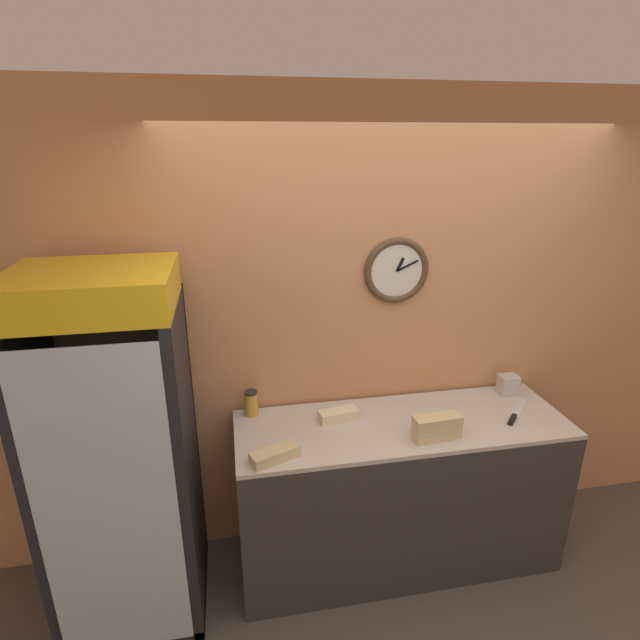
% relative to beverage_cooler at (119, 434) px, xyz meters
% --- Properties ---
extents(wall_back, '(5.20, 0.10, 2.70)m').
position_rel_beverage_cooler_xyz_m(wall_back, '(1.49, 0.34, 0.32)').
color(wall_back, tan).
rests_on(wall_back, ground_plane).
extents(prep_counter, '(1.85, 0.61, 0.94)m').
position_rel_beverage_cooler_xyz_m(prep_counter, '(1.49, -0.01, -0.57)').
color(prep_counter, '#332D28').
rests_on(prep_counter, ground_plane).
extents(beverage_cooler, '(0.70, 0.68, 1.89)m').
position_rel_beverage_cooler_xyz_m(beverage_cooler, '(0.00, 0.00, 0.00)').
color(beverage_cooler, black).
rests_on(beverage_cooler, ground_plane).
extents(sandwich_stack_bottom, '(0.26, 0.12, 0.07)m').
position_rel_beverage_cooler_xyz_m(sandwich_stack_bottom, '(1.61, -0.19, -0.06)').
color(sandwich_stack_bottom, tan).
rests_on(sandwich_stack_bottom, prep_counter).
extents(sandwich_stack_middle, '(0.26, 0.11, 0.07)m').
position_rel_beverage_cooler_xyz_m(sandwich_stack_middle, '(1.61, -0.19, 0.00)').
color(sandwich_stack_middle, tan).
rests_on(sandwich_stack_middle, sandwich_stack_bottom).
extents(sandwich_flat_left, '(0.23, 0.12, 0.06)m').
position_rel_beverage_cooler_xyz_m(sandwich_flat_left, '(1.15, 0.08, -0.07)').
color(sandwich_flat_left, beige).
rests_on(sandwich_flat_left, prep_counter).
extents(sandwich_flat_right, '(0.26, 0.17, 0.06)m').
position_rel_beverage_cooler_xyz_m(sandwich_flat_right, '(0.76, -0.23, -0.07)').
color(sandwich_flat_right, tan).
rests_on(sandwich_flat_right, prep_counter).
extents(chefs_knife, '(0.27, 0.28, 0.02)m').
position_rel_beverage_cooler_xyz_m(chefs_knife, '(2.15, -0.06, -0.09)').
color(chefs_knife, silver).
rests_on(chefs_knife, prep_counter).
extents(condiment_jar, '(0.08, 0.08, 0.15)m').
position_rel_beverage_cooler_xyz_m(condiment_jar, '(0.67, 0.23, -0.02)').
color(condiment_jar, gold).
rests_on(condiment_jar, prep_counter).
extents(napkin_dispenser, '(0.11, 0.09, 0.12)m').
position_rel_beverage_cooler_xyz_m(napkin_dispenser, '(2.24, 0.19, -0.04)').
color(napkin_dispenser, '#B7B2AD').
rests_on(napkin_dispenser, prep_counter).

